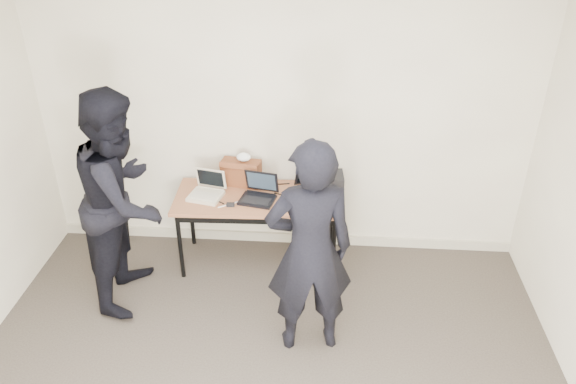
# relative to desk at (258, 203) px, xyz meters

# --- Properties ---
(room) EXTENTS (4.60, 4.60, 2.80)m
(room) POSITION_rel_desk_xyz_m (0.20, -1.89, 0.69)
(room) COLOR #403830
(room) RESTS_ON ground
(desk) EXTENTS (1.52, 0.70, 0.72)m
(desk) POSITION_rel_desk_xyz_m (0.00, 0.00, 0.00)
(desk) COLOR #955938
(desk) RESTS_ON ground
(laptop_beige) EXTENTS (0.34, 0.33, 0.23)m
(laptop_beige) POSITION_rel_desk_xyz_m (-0.46, -0.01, 0.11)
(laptop_beige) COLOR beige
(laptop_beige) RESTS_ON desk
(laptop_center) EXTENTS (0.36, 0.35, 0.24)m
(laptop_center) POSITION_rel_desk_xyz_m (0.01, -0.02, 0.11)
(laptop_center) COLOR black
(laptop_center) RESTS_ON desk
(laptop_right) EXTENTS (0.41, 0.41, 0.24)m
(laptop_right) POSITION_rel_desk_xyz_m (0.51, 0.16, 0.11)
(laptop_right) COLOR black
(laptop_right) RESTS_ON desk
(leather_satchel) EXTENTS (0.38, 0.23, 0.25)m
(leather_satchel) POSITION_rel_desk_xyz_m (-0.18, 0.23, 0.19)
(leather_satchel) COLOR brown
(leather_satchel) RESTS_ON desk
(tissue) EXTENTS (0.14, 0.12, 0.08)m
(tissue) POSITION_rel_desk_xyz_m (-0.15, 0.23, 0.34)
(tissue) COLOR white
(tissue) RESTS_ON leather_satchel
(equipment_box) EXTENTS (0.29, 0.25, 0.16)m
(equipment_box) POSITION_rel_desk_xyz_m (0.63, 0.19, 0.14)
(equipment_box) COLOR black
(equipment_box) RESTS_ON desk
(power_brick) EXTENTS (0.07, 0.05, 0.03)m
(power_brick) POSITION_rel_desk_xyz_m (-0.22, -0.17, 0.07)
(power_brick) COLOR black
(power_brick) RESTS_ON desk
(cables) EXTENTS (1.14, 0.48, 0.01)m
(cables) POSITION_rel_desk_xyz_m (0.05, 0.01, 0.06)
(cables) COLOR black
(cables) RESTS_ON desk
(person_typist) EXTENTS (0.72, 0.54, 1.78)m
(person_typist) POSITION_rel_desk_xyz_m (0.51, -1.01, 0.23)
(person_typist) COLOR black
(person_typist) RESTS_ON ground
(person_observer) EXTENTS (0.73, 0.93, 1.89)m
(person_observer) POSITION_rel_desk_xyz_m (-1.05, -0.49, 0.29)
(person_observer) COLOR black
(person_observer) RESTS_ON ground
(baseboard) EXTENTS (4.50, 0.03, 0.10)m
(baseboard) POSITION_rel_desk_xyz_m (0.20, 0.35, -0.61)
(baseboard) COLOR beige
(baseboard) RESTS_ON ground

